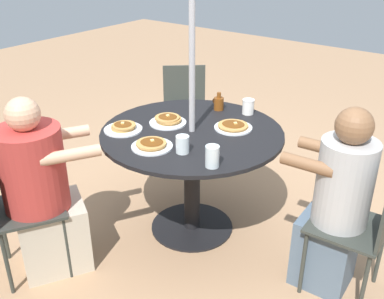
# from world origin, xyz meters

# --- Properties ---
(ground_plane) EXTENTS (12.00, 12.00, 0.00)m
(ground_plane) POSITION_xyz_m (0.00, 0.00, 0.00)
(ground_plane) COLOR tan
(patio_table) EXTENTS (1.20, 1.20, 0.77)m
(patio_table) POSITION_xyz_m (0.00, 0.00, 0.61)
(patio_table) COLOR black
(patio_table) RESTS_ON ground
(umbrella_pole) EXTENTS (0.04, 0.04, 2.10)m
(umbrella_pole) POSITION_xyz_m (0.00, 0.00, 1.05)
(umbrella_pole) COLOR #ADADB2
(umbrella_pole) RESTS_ON ground
(patio_chair_north) EXTENTS (0.55, 0.55, 0.85)m
(patio_chair_north) POSITION_xyz_m (0.56, 1.00, 0.50)
(patio_chair_north) COLOR #333833
(patio_chair_north) RESTS_ON ground
(diner_north) EXTENTS (0.57, 0.63, 1.14)m
(diner_north) POSITION_xyz_m (0.48, 0.86, 0.51)
(diner_north) COLOR beige
(diner_north) RESTS_ON ground
(patio_chair_east) EXTENTS (0.42, 0.42, 0.85)m
(patio_chair_east) POSITION_xyz_m (-1.15, -0.05, 0.50)
(patio_chair_east) COLOR #333833
(patio_chair_east) RESTS_ON ground
(diner_east) EXTENTS (0.48, 0.33, 1.15)m
(diner_east) POSITION_xyz_m (-0.98, -0.04, 0.53)
(diner_east) COLOR slate
(diner_east) RESTS_ON ground
(patio_chair_south) EXTENTS (0.57, 0.57, 0.85)m
(patio_chair_south) POSITION_xyz_m (0.74, -0.87, 0.50)
(patio_chair_south) COLOR #333833
(patio_chair_south) RESTS_ON ground
(pancake_plate_a) EXTENTS (0.25, 0.25, 0.06)m
(pancake_plate_a) POSITION_xyz_m (0.20, -0.00, 0.79)
(pancake_plate_a) COLOR white
(pancake_plate_a) RESTS_ON patio_table
(pancake_plate_b) EXTENTS (0.25, 0.25, 0.04)m
(pancake_plate_b) POSITION_xyz_m (-0.19, -0.19, 0.78)
(pancake_plate_b) COLOR white
(pancake_plate_b) RESTS_ON patio_table
(pancake_plate_c) EXTENTS (0.25, 0.25, 0.05)m
(pancake_plate_c) POSITION_xyz_m (0.04, 0.34, 0.78)
(pancake_plate_c) COLOR white
(pancake_plate_c) RESTS_ON patio_table
(pancake_plate_d) EXTENTS (0.25, 0.25, 0.05)m
(pancake_plate_d) POSITION_xyz_m (0.37, 0.26, 0.78)
(pancake_plate_d) COLOR white
(pancake_plate_d) RESTS_ON patio_table
(syrup_bottle) EXTENTS (0.09, 0.07, 0.13)m
(syrup_bottle) POSITION_xyz_m (0.08, -0.42, 0.82)
(syrup_bottle) COLOR brown
(syrup_bottle) RESTS_ON patio_table
(coffee_cup) EXTENTS (0.09, 0.09, 0.11)m
(coffee_cup) POSITION_xyz_m (-0.14, -0.48, 0.82)
(coffee_cup) COLOR white
(coffee_cup) RESTS_ON patio_table
(drinking_glass_a) EXTENTS (0.08, 0.08, 0.12)m
(drinking_glass_a) POSITION_xyz_m (-0.38, 0.32, 0.83)
(drinking_glass_a) COLOR silver
(drinking_glass_a) RESTS_ON patio_table
(drinking_glass_b) EXTENTS (0.08, 0.08, 0.10)m
(drinking_glass_b) POSITION_xyz_m (-0.15, 0.28, 0.82)
(drinking_glass_b) COLOR silver
(drinking_glass_b) RESTS_ON patio_table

